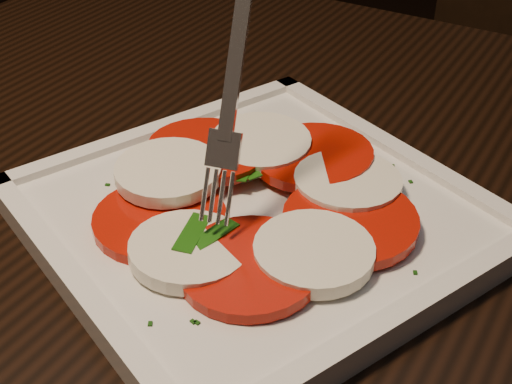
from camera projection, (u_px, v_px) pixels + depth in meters
name	position (u px, v px, depth m)	size (l,w,h in m)	color
table	(393.00, 334.00, 0.56)	(1.21, 0.81, 0.75)	black
plate	(256.00, 218.00, 0.51)	(0.29, 0.29, 0.01)	white
caprese_salad	(256.00, 198.00, 0.50)	(0.24, 0.25, 0.02)	#BF0E04
fork	(241.00, 62.00, 0.45)	(0.04, 0.09, 0.17)	white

